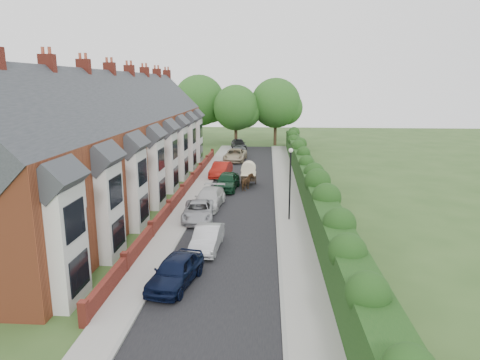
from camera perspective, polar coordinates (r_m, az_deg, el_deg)
The scene contains 24 objects.
ground at distance 26.65m, azimuth -0.43°, elevation -7.99°, with size 140.00×140.00×0.00m, color #2D4C1E.
road at distance 37.15m, azimuth 0.01°, elevation -1.96°, with size 6.00×58.00×0.02m, color black.
pavement_hedge_side at distance 37.11m, azimuth 6.35°, elevation -1.97°, with size 2.20×58.00×0.12m, color #9B9893.
pavement_house_side at distance 37.57m, azimuth -5.86°, elevation -1.78°, with size 1.70×58.00×0.12m, color #9B9893.
kerb_hedge_side at distance 37.07m, azimuth 4.72°, elevation -1.94°, with size 0.18×58.00×0.13m, color gray.
kerb_house_side at distance 37.45m, azimuth -4.65°, elevation -1.79°, with size 0.18×58.00×0.13m, color gray.
hedge at distance 36.88m, azimuth 9.20°, elevation 0.31°, with size 2.10×58.00×2.85m.
terrace_row at distance 37.40m, azimuth -16.21°, elevation 4.61°, with size 9.05×40.50×11.50m.
garden_wall_row at distance 36.70m, azimuth -7.67°, elevation -1.53°, with size 0.35×40.35×1.10m.
lamppost at distance 29.55m, azimuth 6.71°, elevation 0.66°, with size 0.32×0.32×5.16m.
tree_far_left at distance 65.19m, azimuth -0.25°, elevation 9.47°, with size 7.14×6.80×9.29m.
tree_far_right at distance 67.03m, azimuth 5.11°, elevation 10.02°, with size 7.98×7.60×10.31m.
tree_far_back at distance 68.78m, azimuth -5.10°, elevation 10.34°, with size 8.40×8.00×10.82m.
car_navy at distance 21.03m, azimuth -8.58°, elevation -11.88°, with size 1.71×4.26×1.45m, color black.
car_silver_a at distance 25.06m, azimuth -4.39°, elevation -7.76°, with size 1.42×4.08×1.35m, color #B2B2B7.
car_silver_b at distance 30.39m, azimuth -5.58°, elevation -4.14°, with size 2.13×4.61×1.28m, color #9FA0A6.
car_white at distance 33.33m, azimuth -4.15°, elevation -2.45°, with size 2.02×4.96×1.44m, color beige.
car_green at distance 38.67m, azimuth -1.74°, elevation -0.17°, with size 1.88×4.68×1.60m, color black.
car_red at distance 44.18m, azimuth -2.56°, elevation 1.40°, with size 1.61×4.61×1.52m, color maroon.
car_beige at distance 53.12m, azimuth -0.65°, elevation 3.33°, with size 2.49×5.40×1.50m, color tan.
car_grey at distance 55.97m, azimuth -0.32°, elevation 3.75°, with size 1.92×4.72×1.37m, color #525659.
car_black at distance 62.91m, azimuth -0.19°, elevation 4.84°, with size 1.85×4.60×1.57m, color black.
horse at distance 38.54m, azimuth 1.01°, elevation -0.31°, with size 0.79×1.73×1.46m, color #482E1A.
horse_cart at distance 40.25m, azimuth 1.14°, elevation 1.10°, with size 1.44×3.18×2.30m.
Camera 1 is at (1.80, -24.86, 9.44)m, focal length 32.00 mm.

